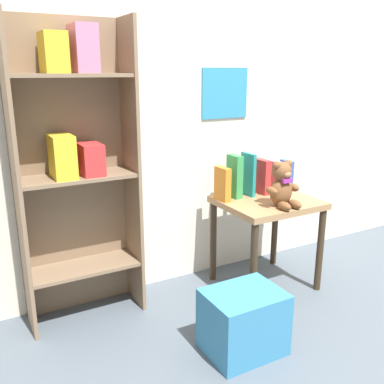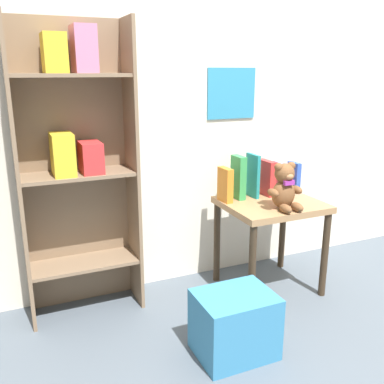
% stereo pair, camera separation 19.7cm
% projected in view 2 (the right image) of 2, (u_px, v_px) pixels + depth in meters
% --- Properties ---
extents(wall_back, '(4.80, 0.07, 2.50)m').
position_uv_depth(wall_back, '(224.00, 74.00, 2.53)').
color(wall_back, silver).
rests_on(wall_back, ground_plane).
extents(bookshelf_side, '(0.58, 0.25, 1.52)m').
position_uv_depth(bookshelf_side, '(75.00, 154.00, 2.16)').
color(bookshelf_side, '#7F664C').
rests_on(bookshelf_side, ground_plane).
extents(display_table, '(0.54, 0.47, 0.54)m').
position_uv_depth(display_table, '(271.00, 216.00, 2.48)').
color(display_table, '#9E754C').
rests_on(display_table, ground_plane).
extents(teddy_bear, '(0.20, 0.18, 0.26)m').
position_uv_depth(teddy_bear, '(285.00, 188.00, 2.30)').
color(teddy_bear, brown).
rests_on(teddy_bear, display_table).
extents(book_standing_orange, '(0.04, 0.12, 0.20)m').
position_uv_depth(book_standing_orange, '(225.00, 185.00, 2.43)').
color(book_standing_orange, orange).
rests_on(book_standing_orange, display_table).
extents(book_standing_green, '(0.05, 0.11, 0.25)m').
position_uv_depth(book_standing_green, '(238.00, 177.00, 2.48)').
color(book_standing_green, '#33934C').
rests_on(book_standing_green, display_table).
extents(book_standing_teal, '(0.02, 0.13, 0.26)m').
position_uv_depth(book_standing_teal, '(253.00, 176.00, 2.52)').
color(book_standing_teal, teal).
rests_on(book_standing_teal, display_table).
extents(book_standing_red, '(0.05, 0.14, 0.21)m').
position_uv_depth(book_standing_red, '(266.00, 178.00, 2.56)').
color(book_standing_red, red).
rests_on(book_standing_red, display_table).
extents(book_standing_pink, '(0.05, 0.12, 0.19)m').
position_uv_depth(book_standing_pink, '(280.00, 178.00, 2.59)').
color(book_standing_pink, '#D17093').
rests_on(book_standing_pink, display_table).
extents(book_standing_blue, '(0.03, 0.10, 0.19)m').
position_uv_depth(book_standing_blue, '(294.00, 177.00, 2.63)').
color(book_standing_blue, '#2D51B7').
rests_on(book_standing_blue, display_table).
extents(storage_bin, '(0.35, 0.28, 0.30)m').
position_uv_depth(storage_bin, '(234.00, 324.00, 1.95)').
color(storage_bin, teal).
rests_on(storage_bin, ground_plane).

